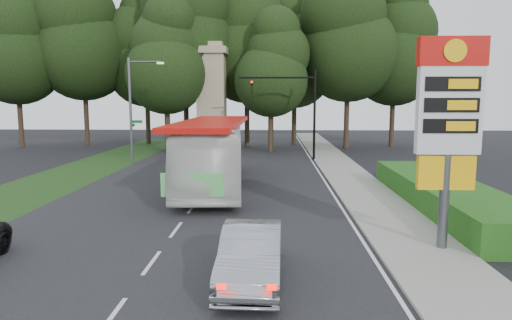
{
  "coord_description": "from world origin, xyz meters",
  "views": [
    {
      "loc": [
        3.63,
        -12.63,
        4.95
      ],
      "look_at": [
        2.9,
        7.74,
        2.2
      ],
      "focal_mm": 32.0,
      "sensor_mm": 36.0,
      "label": 1
    }
  ],
  "objects_px": {
    "traffic_signal_mast": "(298,102)",
    "streetlight_signs": "(133,105)",
    "monument": "(212,97)",
    "sedan_silver": "(251,255)",
    "transit_bus": "(213,154)",
    "gas_station_pylon": "(449,115)"
  },
  "relations": [
    {
      "from": "gas_station_pylon",
      "to": "streetlight_signs",
      "type": "bearing_deg",
      "value": 128.96
    },
    {
      "from": "monument",
      "to": "sedan_silver",
      "type": "distance_m",
      "value": 31.46
    },
    {
      "from": "traffic_signal_mast",
      "to": "streetlight_signs",
      "type": "distance_m",
      "value": 12.83
    },
    {
      "from": "gas_station_pylon",
      "to": "transit_bus",
      "type": "bearing_deg",
      "value": 129.87
    },
    {
      "from": "transit_bus",
      "to": "sedan_silver",
      "type": "height_order",
      "value": "transit_bus"
    },
    {
      "from": "transit_bus",
      "to": "streetlight_signs",
      "type": "bearing_deg",
      "value": 123.75
    },
    {
      "from": "traffic_signal_mast",
      "to": "transit_bus",
      "type": "xyz_separation_m",
      "value": [
        -5.4,
        -11.33,
        -2.8
      ]
    },
    {
      "from": "traffic_signal_mast",
      "to": "sedan_silver",
      "type": "xyz_separation_m",
      "value": [
        -2.61,
        -24.74,
        -3.92
      ]
    },
    {
      "from": "monument",
      "to": "transit_bus",
      "type": "distance_m",
      "value": 17.78
    },
    {
      "from": "gas_station_pylon",
      "to": "monument",
      "type": "bearing_deg",
      "value": 111.8
    },
    {
      "from": "traffic_signal_mast",
      "to": "gas_station_pylon",
      "type": "bearing_deg",
      "value": -80.91
    },
    {
      "from": "streetlight_signs",
      "to": "monument",
      "type": "distance_m",
      "value": 9.44
    },
    {
      "from": "gas_station_pylon",
      "to": "transit_bus",
      "type": "distance_m",
      "value": 14.15
    },
    {
      "from": "transit_bus",
      "to": "traffic_signal_mast",
      "type": "bearing_deg",
      "value": 60.38
    },
    {
      "from": "sedan_silver",
      "to": "gas_station_pylon",
      "type": "bearing_deg",
      "value": 25.22
    },
    {
      "from": "transit_bus",
      "to": "sedan_silver",
      "type": "distance_m",
      "value": 13.74
    },
    {
      "from": "gas_station_pylon",
      "to": "streetlight_signs",
      "type": "xyz_separation_m",
      "value": [
        -16.19,
        20.01,
        -0.01
      ]
    },
    {
      "from": "gas_station_pylon",
      "to": "transit_bus",
      "type": "relative_size",
      "value": 0.51
    },
    {
      "from": "monument",
      "to": "sedan_silver",
      "type": "relative_size",
      "value": 2.2
    },
    {
      "from": "traffic_signal_mast",
      "to": "transit_bus",
      "type": "relative_size",
      "value": 0.54
    },
    {
      "from": "gas_station_pylon",
      "to": "traffic_signal_mast",
      "type": "distance_m",
      "value": 22.29
    },
    {
      "from": "monument",
      "to": "transit_bus",
      "type": "height_order",
      "value": "monument"
    }
  ]
}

